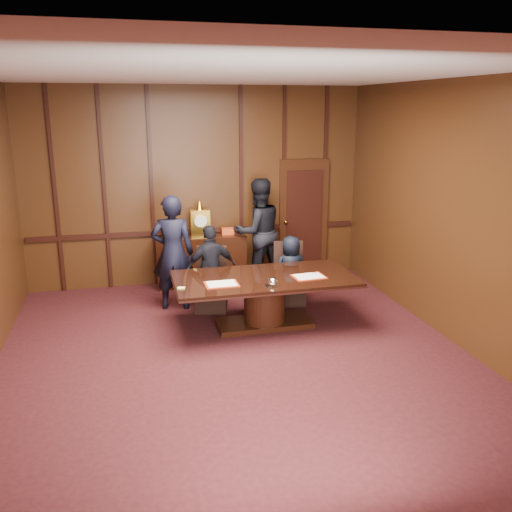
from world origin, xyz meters
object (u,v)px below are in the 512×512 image
Objects in this scene: sideboard at (201,258)px; conference_table at (264,293)px; witness_left at (173,253)px; witness_right at (258,232)px; signatory_left at (211,269)px; signatory_right at (291,270)px.

conference_table is (0.62, -2.16, 0.02)m from sideboard.
witness_right is at bearing -139.93° from witness_left.
signatory_left is 0.72× the size of witness_right.
witness_right reaches higher than conference_table.
sideboard is 1.86m from signatory_right.
conference_table is 1.36× the size of witness_right.
witness_left is (-1.21, 1.07, 0.41)m from conference_table.
witness_right is (0.40, 2.00, 0.45)m from conference_table.
sideboard is 0.87× the size of witness_left.
witness_right is (1.02, -0.16, 0.48)m from sideboard.
witness_left reaches higher than sideboard.
signatory_right is at bearing -47.00° from sideboard.
signatory_left is at bearing 36.65° from witness_right.
witness_right is (-0.25, 1.20, 0.39)m from signatory_right.
witness_left is (-0.56, 0.27, 0.22)m from signatory_left.
signatory_right is (1.27, -1.36, 0.09)m from sideboard.
conference_table is at bearing 121.20° from signatory_left.
witness_left is at bearing -118.65° from sideboard.
sideboard is 1.16× the size of signatory_left.
signatory_right is at bearing -178.12° from witness_left.
signatory_left is at bearing 164.22° from witness_left.
signatory_left is 0.66m from witness_left.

